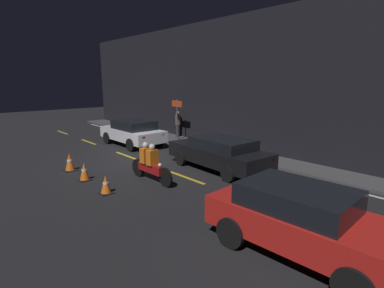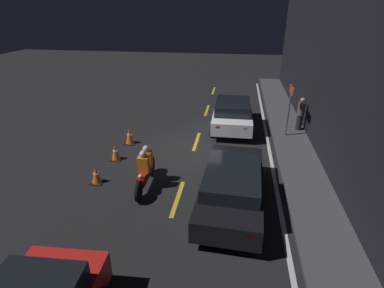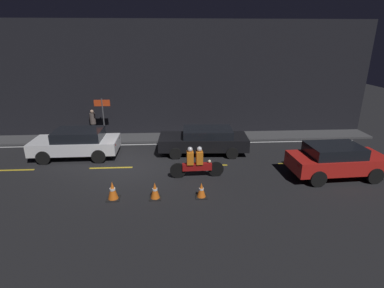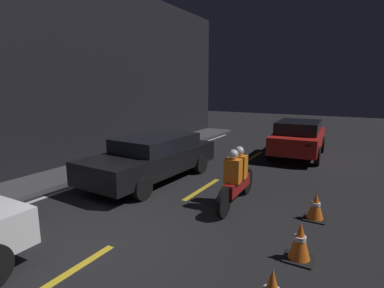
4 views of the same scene
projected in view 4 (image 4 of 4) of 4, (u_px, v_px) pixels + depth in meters
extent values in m
plane|color=black|center=(111.00, 246.00, 5.32)|extent=(56.00, 56.00, 0.00)
cube|color=gold|center=(63.00, 277.00, 4.47)|extent=(2.00, 0.14, 0.01)
cube|color=gold|center=(202.00, 189.00, 8.31)|extent=(2.00, 0.14, 0.01)
cube|color=gold|center=(254.00, 157.00, 12.15)|extent=(2.00, 0.14, 0.01)
cube|color=silver|center=(8.00, 210.00, 6.89)|extent=(25.20, 0.14, 0.01)
cube|color=red|center=(24.00, 212.00, 4.85)|extent=(0.06, 0.20, 0.10)
cube|color=black|center=(152.00, 160.00, 9.03)|extent=(4.66, 2.00, 0.62)
cube|color=black|center=(156.00, 142.00, 9.12)|extent=(2.59, 1.72, 0.40)
cube|color=red|center=(206.00, 145.00, 10.57)|extent=(0.07, 0.20, 0.10)
cube|color=red|center=(179.00, 142.00, 11.18)|extent=(0.07, 0.20, 0.10)
cylinder|color=black|center=(142.00, 188.00, 7.46)|extent=(0.61, 0.21, 0.60)
cylinder|color=black|center=(95.00, 177.00, 8.37)|extent=(0.61, 0.21, 0.60)
cylinder|color=black|center=(201.00, 164.00, 9.81)|extent=(0.61, 0.21, 0.60)
cylinder|color=black|center=(159.00, 157.00, 10.72)|extent=(0.61, 0.21, 0.60)
cube|color=red|center=(298.00, 140.00, 12.14)|extent=(4.08, 1.91, 0.65)
cube|color=black|center=(299.00, 127.00, 11.86)|extent=(2.28, 1.65, 0.46)
cube|color=red|center=(275.00, 143.00, 10.63)|extent=(0.07, 0.20, 0.10)
cube|color=red|center=(308.00, 146.00, 10.14)|extent=(0.07, 0.20, 0.10)
cylinder|color=black|center=(282.00, 141.00, 13.66)|extent=(0.70, 0.21, 0.69)
cylinder|color=black|center=(322.00, 144.00, 12.92)|extent=(0.70, 0.21, 0.69)
cylinder|color=black|center=(270.00, 152.00, 11.49)|extent=(0.70, 0.21, 0.69)
cylinder|color=black|center=(317.00, 156.00, 10.75)|extent=(0.70, 0.21, 0.69)
cylinder|color=black|center=(247.00, 181.00, 7.91)|extent=(0.68, 0.10, 0.68)
cylinder|color=black|center=(224.00, 202.00, 6.46)|extent=(0.68, 0.12, 0.68)
cube|color=maroon|center=(237.00, 185.00, 7.16)|extent=(1.28, 0.28, 0.30)
sphere|color=#F2EABF|center=(244.00, 170.00, 7.58)|extent=(0.14, 0.14, 0.14)
cube|color=orange|center=(239.00, 167.00, 7.17)|extent=(0.29, 0.37, 0.55)
sphere|color=silver|center=(239.00, 151.00, 7.09)|extent=(0.22, 0.22, 0.22)
cube|color=orange|center=(233.00, 171.00, 6.82)|extent=(0.29, 0.37, 0.55)
sphere|color=silver|center=(233.00, 154.00, 6.75)|extent=(0.22, 0.22, 0.22)
cube|color=black|center=(299.00, 258.00, 4.92)|extent=(0.45, 0.45, 0.03)
cone|color=orange|center=(300.00, 240.00, 4.86)|extent=(0.35, 0.35, 0.63)
cylinder|color=white|center=(300.00, 238.00, 4.86)|extent=(0.19, 0.19, 0.08)
cube|color=black|center=(315.00, 219.00, 6.41)|extent=(0.44, 0.44, 0.03)
cone|color=orange|center=(316.00, 205.00, 6.36)|extent=(0.34, 0.34, 0.57)
cylinder|color=white|center=(316.00, 204.00, 6.35)|extent=(0.19, 0.19, 0.07)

